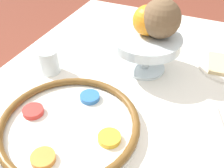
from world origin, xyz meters
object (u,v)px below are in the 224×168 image
(seder_plate, at_px, (69,124))
(napkin_roll, at_px, (218,141))
(cup_near, at_px, (49,61))
(fruit_stand, at_px, (147,44))
(orange_fruit, at_px, (148,20))
(coconut, at_px, (161,19))

(seder_plate, distance_m, napkin_roll, 0.36)
(napkin_roll, distance_m, cup_near, 0.54)
(fruit_stand, bearing_deg, orange_fruit, 28.02)
(seder_plate, height_order, cup_near, cup_near)
(fruit_stand, height_order, coconut, coconut)
(orange_fruit, bearing_deg, coconut, -87.96)
(seder_plate, relative_size, cup_near, 4.51)
(seder_plate, xyz_separation_m, cup_near, (0.19, 0.18, 0.02))
(fruit_stand, relative_size, coconut, 1.86)
(coconut, distance_m, cup_near, 0.37)
(fruit_stand, xyz_separation_m, coconut, (0.02, -0.03, 0.08))
(seder_plate, distance_m, cup_near, 0.26)
(napkin_roll, bearing_deg, orange_fruit, 46.23)
(fruit_stand, relative_size, napkin_roll, 1.17)
(fruit_stand, distance_m, coconut, 0.09)
(seder_plate, relative_size, coconut, 3.07)
(seder_plate, height_order, orange_fruit, orange_fruit)
(coconut, bearing_deg, cup_near, 117.04)
(seder_plate, xyz_separation_m, coconut, (0.34, -0.12, 0.16))
(orange_fruit, height_order, coconut, coconut)
(coconut, relative_size, cup_near, 1.47)
(coconut, height_order, cup_near, coconut)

